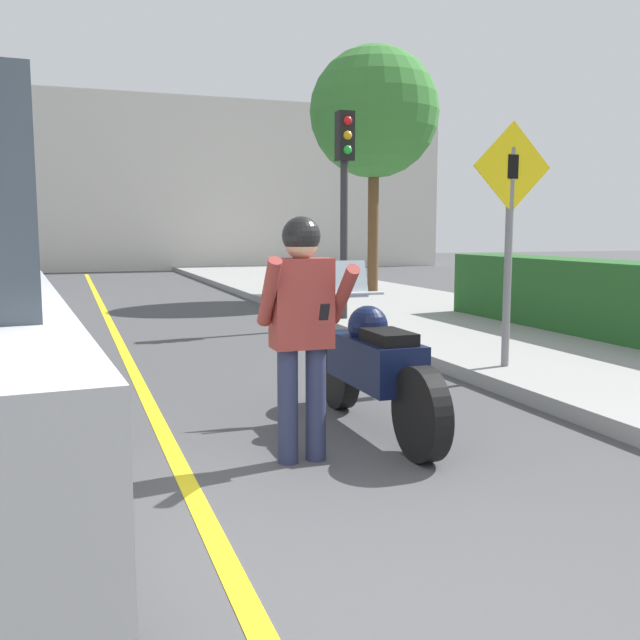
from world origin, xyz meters
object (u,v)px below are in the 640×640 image
object	(u,v)px
motorcycle	(374,366)
person_biker	(302,315)
traffic_light	(345,175)
crossing_sign	(510,221)
street_tree	(374,113)

from	to	relation	value
motorcycle	person_biker	world-z (taller)	person_biker
person_biker	traffic_light	distance (m)	6.87
person_biker	crossing_sign	distance (m)	3.43
person_biker	street_tree	world-z (taller)	street_tree
traffic_light	street_tree	world-z (taller)	street_tree
person_biker	street_tree	size ratio (longest dim) A/B	0.31
motorcycle	street_tree	distance (m)	11.19
street_tree	person_biker	bearing A→B (deg)	-116.21
motorcycle	person_biker	distance (m)	1.05
motorcycle	traffic_light	bearing A→B (deg)	70.73
crossing_sign	traffic_light	world-z (taller)	traffic_light
motorcycle	street_tree	world-z (taller)	street_tree
motorcycle	person_biker	size ratio (longest dim) A/B	1.33
motorcycle	person_biker	xyz separation A→B (m)	(-0.77, -0.53, 0.50)
crossing_sign	street_tree	distance (m)	9.03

